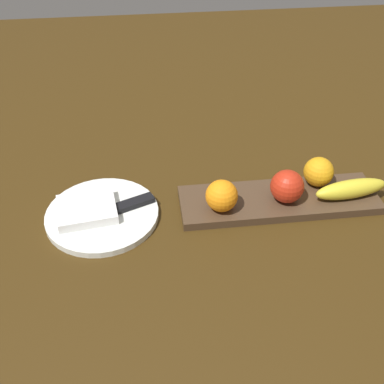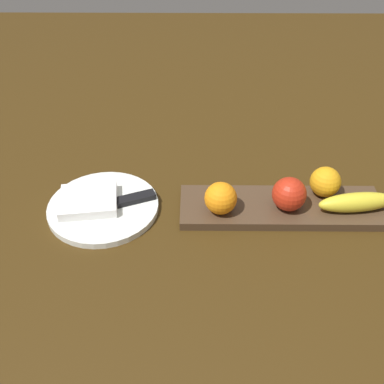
# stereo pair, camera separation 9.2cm
# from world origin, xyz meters

# --- Properties ---
(ground_plane) EXTENTS (2.40, 2.40, 0.00)m
(ground_plane) POSITION_xyz_m (0.00, 0.00, 0.00)
(ground_plane) COLOR #3A270D
(fruit_tray) EXTENTS (0.41, 0.12, 0.02)m
(fruit_tray) POSITION_xyz_m (-0.03, 0.03, 0.01)
(fruit_tray) COLOR #483423
(fruit_tray) RESTS_ON ground_plane
(apple) EXTENTS (0.07, 0.07, 0.07)m
(apple) POSITION_xyz_m (-0.04, 0.04, 0.05)
(apple) COLOR red
(apple) RESTS_ON fruit_tray
(banana) EXTENTS (0.16, 0.06, 0.04)m
(banana) POSITION_xyz_m (-0.17, 0.05, 0.04)
(banana) COLOR gold
(banana) RESTS_ON fruit_tray
(orange_near_apple) EXTENTS (0.06, 0.06, 0.06)m
(orange_near_apple) POSITION_xyz_m (-0.12, 0.00, 0.05)
(orange_near_apple) COLOR orange
(orange_near_apple) RESTS_ON fruit_tray
(orange_near_banana) EXTENTS (0.06, 0.06, 0.06)m
(orange_near_banana) POSITION_xyz_m (0.10, 0.05, 0.05)
(orange_near_banana) COLOR orange
(orange_near_banana) RESTS_ON fruit_tray
(dinner_plate) EXTENTS (0.23, 0.23, 0.01)m
(dinner_plate) POSITION_xyz_m (0.34, 0.03, 0.01)
(dinner_plate) COLOR white
(dinner_plate) RESTS_ON ground_plane
(folded_napkin) EXTENTS (0.13, 0.11, 0.02)m
(folded_napkin) POSITION_xyz_m (0.36, 0.03, 0.02)
(folded_napkin) COLOR white
(folded_napkin) RESTS_ON dinner_plate
(knife) EXTENTS (0.18, 0.09, 0.01)m
(knife) POSITION_xyz_m (0.29, 0.03, 0.02)
(knife) COLOR silver
(knife) RESTS_ON dinner_plate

